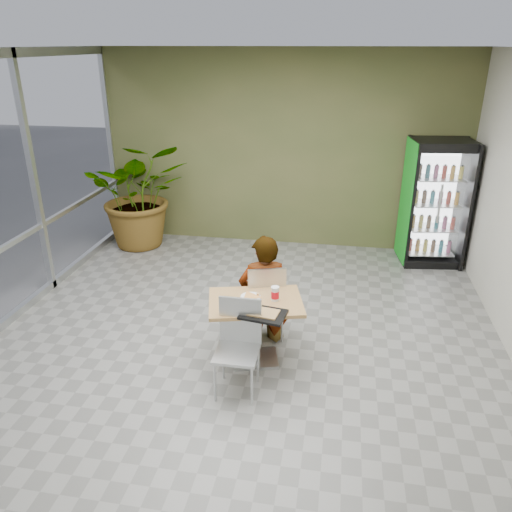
% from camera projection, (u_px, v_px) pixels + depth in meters
% --- Properties ---
extents(ground, '(7.00, 7.00, 0.00)m').
position_uv_depth(ground, '(240.00, 353.00, 5.67)').
color(ground, gray).
rests_on(ground, ground).
extents(room_envelope, '(6.00, 7.00, 3.20)m').
position_uv_depth(room_envelope, '(238.00, 220.00, 5.04)').
color(room_envelope, beige).
rests_on(room_envelope, ground).
extents(dining_table, '(1.11, 0.90, 0.75)m').
position_uv_depth(dining_table, '(256.00, 318.00, 5.33)').
color(dining_table, '#AC8A49').
rests_on(dining_table, ground).
extents(chair_far, '(0.54, 0.54, 0.97)m').
position_uv_depth(chair_far, '(266.00, 297.00, 5.71)').
color(chair_far, '#B5B8BA').
rests_on(chair_far, ground).
extents(chair_near, '(0.43, 0.43, 0.96)m').
position_uv_depth(chair_near, '(239.00, 338.00, 4.92)').
color(chair_near, '#B5B8BA').
rests_on(chair_near, ground).
extents(seated_woman, '(0.68, 0.54, 1.60)m').
position_uv_depth(seated_woman, '(264.00, 300.00, 5.79)').
color(seated_woman, black).
rests_on(seated_woman, ground).
extents(pizza_plate, '(0.31, 0.27, 0.03)m').
position_uv_depth(pizza_plate, '(251.00, 296.00, 5.31)').
color(pizza_plate, white).
rests_on(pizza_plate, dining_table).
extents(soda_cup, '(0.09, 0.09, 0.16)m').
position_uv_depth(soda_cup, '(275.00, 294.00, 5.23)').
color(soda_cup, white).
rests_on(soda_cup, dining_table).
extents(napkin_stack, '(0.16, 0.16, 0.02)m').
position_uv_depth(napkin_stack, '(233.00, 307.00, 5.11)').
color(napkin_stack, white).
rests_on(napkin_stack, dining_table).
extents(cafeteria_tray, '(0.48, 0.39, 0.03)m').
position_uv_depth(cafeteria_tray, '(263.00, 314.00, 4.96)').
color(cafeteria_tray, black).
rests_on(cafeteria_tray, dining_table).
extents(beverage_fridge, '(0.97, 0.79, 1.94)m').
position_uv_depth(beverage_fridge, '(435.00, 203.00, 7.68)').
color(beverage_fridge, black).
rests_on(beverage_fridge, ground).
extents(potted_plant, '(2.01, 1.87, 1.80)m').
position_uv_depth(potted_plant, '(140.00, 194.00, 8.38)').
color(potted_plant, '#356C2B').
rests_on(potted_plant, ground).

